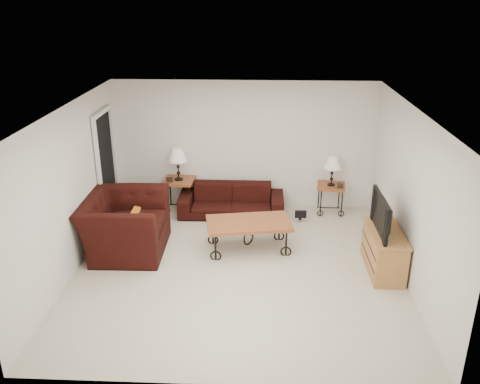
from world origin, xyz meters
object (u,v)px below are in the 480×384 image
Objects in this scene: tv_stand at (384,251)px; backpack at (300,210)px; lamp_right at (332,171)px; armchair at (125,225)px; sofa at (231,200)px; side_table_left at (179,195)px; lamp_left at (178,164)px; coffee_table at (249,236)px; side_table_right at (330,199)px; television at (387,214)px.

backpack is at bearing 122.84° from tv_stand.
lamp_right reaches higher than armchair.
sofa is at bearing -48.55° from armchair.
lamp_right is at bearing 0.00° from side_table_left.
lamp_left is 0.46× the size of coffee_table.
backpack is (-0.60, -0.38, -0.08)m from side_table_right.
lamp_left is (-1.03, 0.18, 0.66)m from sofa.
tv_stand is 2.12m from backpack.
backpack is (0.94, 1.20, -0.05)m from coffee_table.
coffee_table is 1.38× the size of television.
side_table_left is 1.11× the size of side_table_right.
lamp_right is at bearing 104.29° from tv_stand.
tv_stand is at bearing -15.40° from coffee_table.
lamp_right is at bearing 0.00° from lamp_left.
side_table_left is at bearing 131.56° from coffee_table.
armchair is (-0.62, -1.70, -0.48)m from lamp_left.
tv_stand is at bearing -31.75° from side_table_left.
sofa is 1.45m from coffee_table.
side_table_left is at bearing 165.93° from backpack.
side_table_left is 0.57× the size of tv_stand.
side_table_right is 3.01m from lamp_left.
side_table_left reaches higher than backpack.
backpack is (1.31, -0.20, -0.08)m from sofa.
coffee_table is at bearing 164.60° from tv_stand.
side_table_right is 0.57m from lamp_right.
lamp_right is at bearing 45.94° from coffee_table.
television reaches higher than side_table_right.
lamp_left reaches higher than sofa.
armchair is at bearing -137.38° from sofa.
tv_stand is 1.12× the size of television.
lamp_left is 0.44× the size of armchair.
tv_stand reaches higher than side_table_right.
side_table_right is at bearing 104.29° from tv_stand.
backpack is at bearing -147.30° from lamp_right.
television is at bearing -31.90° from lamp_left.
side_table_right is 0.40× the size of armchair.
television is at bearing -97.57° from armchair.
side_table_right is 0.90× the size of lamp_left.
coffee_table reaches higher than backpack.
television is (3.47, -2.16, 0.63)m from side_table_left.
armchair is at bearing -160.81° from backpack.
armchair is at bearing 173.62° from tv_stand.
lamp_right reaches higher than side_table_right.
lamp_left reaches higher than side_table_right.
armchair reaches higher than sofa.
coffee_table is 1.52m from backpack.
coffee_table is at bearing -48.44° from side_table_left.
lamp_right is at bearing -65.63° from armchair.
lamp_right is 0.52× the size of tv_stand.
lamp_right reaches higher than sofa.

